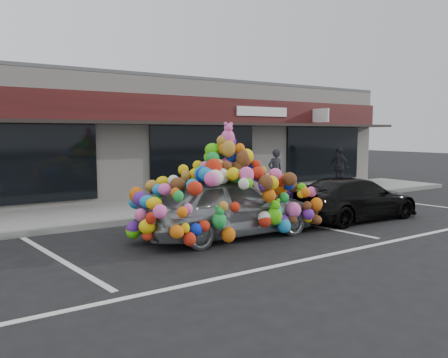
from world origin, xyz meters
TOP-DOWN VIEW (x-y plane):
  - ground at (0.00, 0.00)m, footprint 90.00×90.00m
  - shop_building at (0.00, 8.44)m, footprint 24.00×7.20m
  - sidewalk at (0.00, 4.00)m, footprint 26.00×3.00m
  - kerb at (0.00, 2.50)m, footprint 26.00×0.18m
  - parking_stripe_left at (-3.20, 0.20)m, footprint 0.73×4.37m
  - parking_stripe_mid at (2.80, 0.20)m, footprint 0.73×4.37m
  - parking_stripe_right at (8.20, 0.20)m, footprint 0.73×4.37m
  - lane_line at (2.00, -2.30)m, footprint 14.00×0.12m
  - toy_car at (0.43, 0.03)m, footprint 2.94×4.36m
  - black_sedan at (4.36, -0.19)m, footprint 1.68×3.96m
  - pedestrian_a at (5.00, 3.90)m, footprint 0.62×0.44m
  - pedestrian_c at (8.41, 4.04)m, footprint 0.97×0.41m

SIDE VIEW (x-z plane):
  - ground at x=0.00m, z-range 0.00..0.00m
  - parking_stripe_left at x=-3.20m, z-range 0.00..0.01m
  - parking_stripe_mid at x=2.80m, z-range 0.00..0.01m
  - parking_stripe_right at x=8.20m, z-range 0.00..0.01m
  - lane_line at x=2.00m, z-range 0.00..0.01m
  - sidewalk at x=0.00m, z-range 0.00..0.15m
  - kerb at x=0.00m, z-range -0.01..0.15m
  - black_sedan at x=4.36m, z-range 0.00..1.14m
  - toy_car at x=0.43m, z-range -0.40..2.11m
  - pedestrian_a at x=5.00m, z-range 0.15..1.77m
  - pedestrian_c at x=8.41m, z-range 0.15..1.79m
  - shop_building at x=0.00m, z-range 0.01..4.32m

